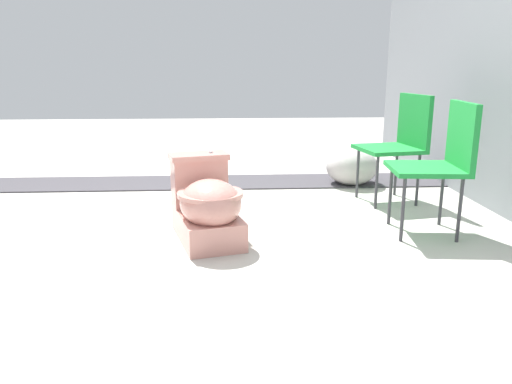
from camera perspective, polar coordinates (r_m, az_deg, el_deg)
ground_plane at (r=3.33m, az=-10.03°, el=-4.34°), size 14.00×14.00×0.00m
gravel_strip at (r=4.59m, az=-1.93°, el=1.16°), size 0.56×8.00×0.01m
toilet at (r=3.05m, az=-5.61°, el=-1.54°), size 0.70×0.52×0.52m
folding_chair_left at (r=4.04m, az=16.26°, el=6.08°), size 0.51×0.51×0.83m
folding_chair_middle at (r=3.32m, az=20.63°, el=4.04°), size 0.48×0.48×0.83m
boulder_near at (r=4.56m, az=10.89°, el=2.88°), size 0.49×0.52×0.33m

